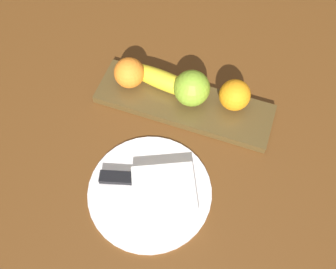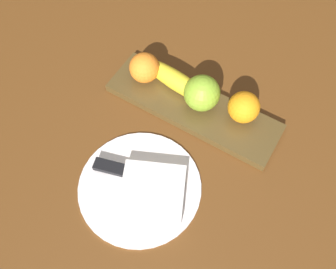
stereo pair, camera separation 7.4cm
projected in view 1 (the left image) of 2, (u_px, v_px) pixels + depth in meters
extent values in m
plane|color=brown|center=(189.00, 107.00, 0.83)|extent=(2.40, 2.40, 0.00)
cube|color=#513D1D|center=(184.00, 103.00, 0.82)|extent=(0.38, 0.11, 0.02)
sphere|color=#83B02C|center=(193.00, 89.00, 0.78)|extent=(0.08, 0.08, 0.08)
ellipsoid|color=yellow|center=(164.00, 81.00, 0.81)|extent=(0.19, 0.06, 0.04)
sphere|color=orange|center=(235.00, 95.00, 0.78)|extent=(0.07, 0.07, 0.07)
sphere|color=orange|center=(129.00, 73.00, 0.81)|extent=(0.07, 0.07, 0.07)
cylinder|color=white|center=(150.00, 191.00, 0.73)|extent=(0.24, 0.24, 0.01)
cube|color=white|center=(164.00, 193.00, 0.71)|extent=(0.15, 0.15, 0.02)
cube|color=silver|center=(154.00, 181.00, 0.73)|extent=(0.15, 0.06, 0.00)
cube|color=black|center=(123.00, 178.00, 0.73)|extent=(0.09, 0.05, 0.01)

